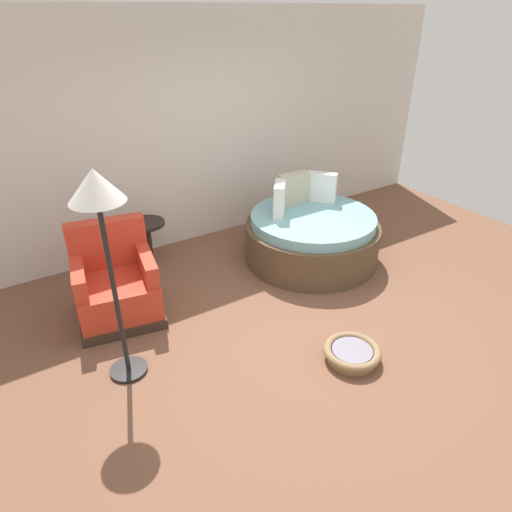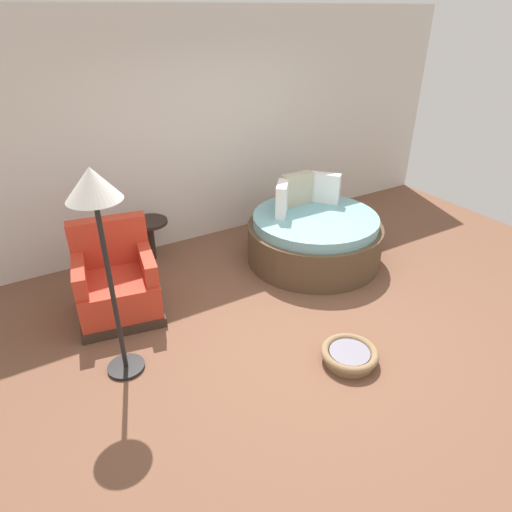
# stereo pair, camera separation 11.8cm
# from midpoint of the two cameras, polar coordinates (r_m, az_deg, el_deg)

# --- Properties ---
(ground_plane) EXTENTS (8.00, 8.00, 0.02)m
(ground_plane) POSITION_cam_midpoint_polar(r_m,az_deg,el_deg) (4.49, 6.75, -9.35)
(ground_plane) COLOR brown
(back_wall) EXTENTS (8.00, 0.12, 2.82)m
(back_wall) POSITION_cam_midpoint_polar(r_m,az_deg,el_deg) (5.81, -7.63, 15.34)
(back_wall) COLOR silver
(back_wall) RESTS_ON ground_plane
(round_daybed) EXTENTS (1.64, 1.64, 1.00)m
(round_daybed) POSITION_cam_midpoint_polar(r_m,az_deg,el_deg) (5.54, 7.97, 2.44)
(round_daybed) COLOR brown
(round_daybed) RESTS_ON ground_plane
(red_armchair) EXTENTS (0.93, 0.93, 0.94)m
(red_armchair) POSITION_cam_midpoint_polar(r_m,az_deg,el_deg) (4.71, -16.65, -3.38)
(red_armchair) COLOR #38281E
(red_armchair) RESTS_ON ground_plane
(pet_basket) EXTENTS (0.51, 0.51, 0.13)m
(pet_basket) POSITION_cam_midpoint_polar(r_m,az_deg,el_deg) (4.15, 12.64, -12.22)
(pet_basket) COLOR #8E704C
(pet_basket) RESTS_ON ground_plane
(side_table) EXTENTS (0.44, 0.44, 0.52)m
(side_table) POSITION_cam_midpoint_polar(r_m,az_deg,el_deg) (5.58, -12.80, 3.55)
(side_table) COLOR #2D231E
(side_table) RESTS_ON ground_plane
(floor_lamp) EXTENTS (0.40, 0.40, 1.82)m
(floor_lamp) POSITION_cam_midpoint_polar(r_m,az_deg,el_deg) (3.37, -18.77, 6.04)
(floor_lamp) COLOR black
(floor_lamp) RESTS_ON ground_plane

